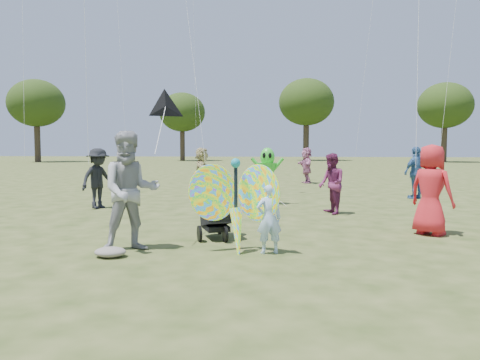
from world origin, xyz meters
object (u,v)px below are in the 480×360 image
object	(u,v)px
crowd_b	(98,178)
crowd_e	(331,184)
child_girl	(269,218)
crowd_j	(306,165)
jogging_stroller	(216,206)
alien_kite	(267,173)
crowd_d	(202,170)
adult_man	(130,191)
butterfly_kite	(236,205)
crowd_a	(431,190)
crowd_g	(124,166)
crowd_c	(416,173)

from	to	relation	value
crowd_b	crowd_e	world-z (taller)	crowd_b
child_girl	crowd_j	world-z (taller)	crowd_j
child_girl	jogging_stroller	world-z (taller)	child_girl
alien_kite	crowd_d	bearing A→B (deg)	130.23
crowd_e	alien_kite	world-z (taller)	alien_kite
crowd_d	child_girl	bearing A→B (deg)	-171.13
child_girl	crowd_e	bearing A→B (deg)	-124.30
adult_man	crowd_d	world-z (taller)	adult_man
adult_man	alien_kite	xyz separation A→B (m)	(1.87, 6.75, -0.04)
crowd_d	butterfly_kite	bearing A→B (deg)	-174.02
child_girl	crowd_j	xyz separation A→B (m)	(0.88, 15.36, 0.29)
crowd_d	jogging_stroller	bearing A→B (deg)	-175.48
crowd_a	alien_kite	size ratio (longest dim) A/B	1.04
crowd_d	crowd_j	distance (m)	6.82
adult_man	jogging_stroller	xyz separation A→B (m)	(1.23, 1.27, -0.40)
crowd_b	crowd_e	xyz separation A→B (m)	(6.54, -0.37, -0.06)
child_girl	alien_kite	world-z (taller)	alien_kite
crowd_d	crowd_g	size ratio (longest dim) A/B	1.01
jogging_stroller	child_girl	bearing A→B (deg)	-70.76
crowd_b	adult_man	bearing A→B (deg)	-122.48
butterfly_kite	crowd_a	bearing A→B (deg)	28.98
crowd_e	crowd_a	bearing A→B (deg)	16.06
crowd_a	butterfly_kite	distance (m)	4.17
adult_man	crowd_a	xyz separation A→B (m)	(5.42, 2.11, -0.11)
crowd_j	crowd_b	bearing A→B (deg)	-45.19
crowd_e	crowd_g	world-z (taller)	crowd_g
jogging_stroller	alien_kite	xyz separation A→B (m)	(0.63, 5.48, 0.36)
crowd_e	butterfly_kite	bearing A→B (deg)	-38.56
child_girl	crowd_e	distance (m)	4.95
crowd_a	butterfly_kite	xyz separation A→B (m)	(-3.64, -2.02, -0.11)
crowd_d	crowd_g	distance (m)	6.36
crowd_c	crowd_e	size ratio (longest dim) A/B	1.11
alien_kite	butterfly_kite	bearing A→B (deg)	-90.73
crowd_g	butterfly_kite	size ratio (longest dim) A/B	0.97
crowd_c	jogging_stroller	xyz separation A→B (m)	(-5.56, -7.65, -0.27)
crowd_a	jogging_stroller	bearing A→B (deg)	54.48
crowd_d	adult_man	bearing A→B (deg)	175.91
crowd_j	child_girl	bearing A→B (deg)	-17.73
crowd_a	crowd_g	xyz separation A→B (m)	(-10.97, 12.11, -0.04)
crowd_e	crowd_g	xyz separation A→B (m)	(-9.21, 9.40, 0.06)
butterfly_kite	adult_man	bearing A→B (deg)	-177.10
crowd_j	jogging_stroller	xyz separation A→B (m)	(-1.98, -14.16, -0.26)
crowd_a	crowd_e	size ratio (longest dim) A/B	1.13
crowd_d	alien_kite	size ratio (longest dim) A/B	1.00
crowd_j	butterfly_kite	distance (m)	15.40
jogging_stroller	crowd_b	bearing A→B (deg)	113.19
child_girl	crowd_c	world-z (taller)	crowd_c
crowd_b	crowd_j	world-z (taller)	crowd_j
crowd_c	jogging_stroller	size ratio (longest dim) A/B	1.56
crowd_e	alien_kite	size ratio (longest dim) A/B	0.92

